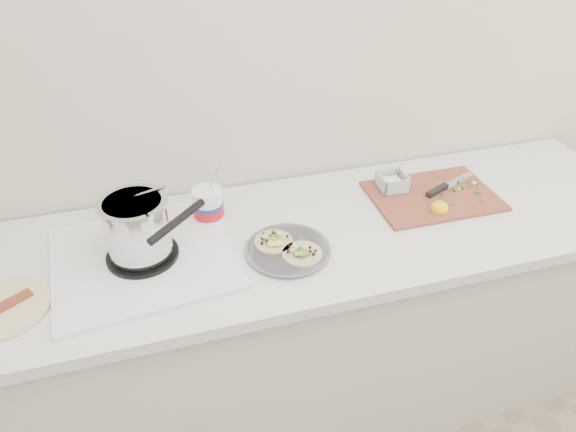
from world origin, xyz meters
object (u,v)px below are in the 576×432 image
object	(u,v)px
stove	(139,238)
tub	(209,204)
taco_plate	(288,247)
bacon_plate	(5,309)
cutboard	(430,192)

from	to	relation	value
stove	tub	xyz separation A→B (m)	(0.22, 0.14, -0.01)
stove	tub	world-z (taller)	stove
taco_plate	bacon_plate	bearing A→B (deg)	-178.07
cutboard	stove	bearing A→B (deg)	-175.08
stove	taco_plate	world-z (taller)	stove
stove	bacon_plate	distance (m)	0.39
bacon_plate	cutboard	bearing A→B (deg)	7.79
stove	bacon_plate	size ratio (longest dim) A/B	2.41
stove	cutboard	xyz separation A→B (m)	(0.99, 0.07, -0.07)
bacon_plate	taco_plate	bearing A→B (deg)	1.93
taco_plate	tub	world-z (taller)	tub
taco_plate	cutboard	distance (m)	0.59
taco_plate	cutboard	size ratio (longest dim) A/B	0.60
taco_plate	cutboard	bearing A→B (deg)	15.61
stove	taco_plate	bearing A→B (deg)	-16.69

